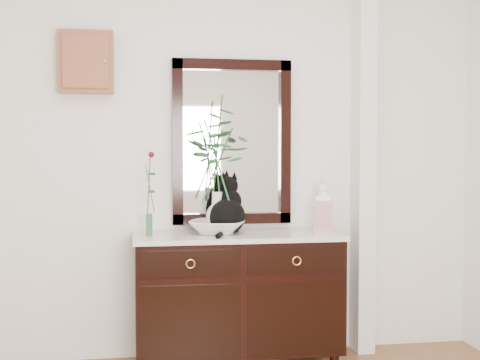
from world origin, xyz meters
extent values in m
cube|color=silver|center=(0.00, 1.98, 1.35)|extent=(3.60, 0.04, 2.70)
cube|color=silver|center=(1.00, 1.90, 1.35)|extent=(0.12, 0.20, 2.70)
cube|color=black|center=(0.10, 1.73, 0.46)|extent=(1.30, 0.50, 0.82)
cube|color=beige|center=(0.10, 1.73, 0.83)|extent=(1.33, 0.52, 0.03)
cube|color=black|center=(0.10, 1.97, 1.44)|extent=(0.80, 0.06, 1.10)
cube|color=white|center=(0.10, 1.98, 1.44)|extent=(0.66, 0.01, 0.96)
cube|color=brown|center=(-0.85, 1.94, 1.95)|extent=(0.35, 0.10, 0.40)
imported|color=silver|center=(-0.03, 1.75, 0.89)|extent=(0.45, 0.45, 0.09)
camera|label=1|loc=(-0.57, -2.47, 1.39)|focal=50.00mm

